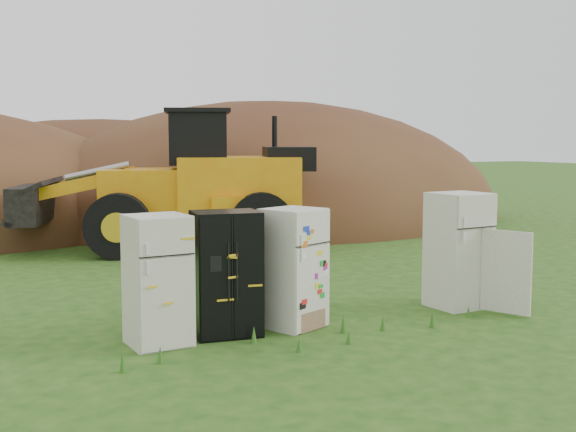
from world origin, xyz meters
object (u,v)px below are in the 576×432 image
fridge_sticker (293,268)px  wheel_loader (163,180)px  fridge_black_side (226,273)px  fridge_open_door (458,250)px  fridge_leftmost (158,280)px

fridge_sticker → wheel_loader: wheel_loader is taller
fridge_black_side → fridge_open_door: fridge_open_door is taller
fridge_leftmost → fridge_open_door: (4.78, 0.03, 0.06)m
fridge_black_side → wheel_loader: wheel_loader is taller
fridge_leftmost → wheel_loader: size_ratio=0.24×
fridge_open_door → fridge_leftmost: bearing=175.8°
fridge_black_side → fridge_open_door: bearing=7.0°
fridge_black_side → wheel_loader: (1.29, 7.57, 0.83)m
fridge_black_side → wheel_loader: 7.73m
fridge_leftmost → fridge_black_side: same height
fridge_leftmost → fridge_black_side: 0.95m
fridge_open_door → wheel_loader: size_ratio=0.26×
fridge_leftmost → fridge_open_door: fridge_open_door is taller
fridge_leftmost → fridge_open_door: size_ratio=0.93×
fridge_sticker → fridge_open_door: (2.86, -0.02, 0.06)m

